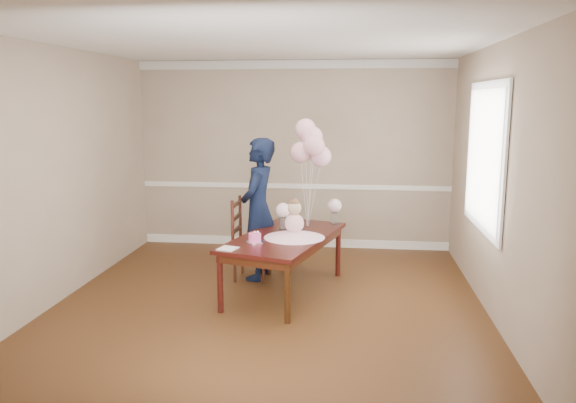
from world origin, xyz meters
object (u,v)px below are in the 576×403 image
Objects in this scene: birthday_cake at (255,237)px; woman at (258,209)px; dining_table_top at (285,237)px; dining_chair_seat at (252,244)px.

woman is at bearing 97.02° from birthday_cake.
dining_table_top is 0.66m from woman.
woman is (-0.38, 0.50, 0.21)m from dining_table_top.
woman reaches higher than birthday_cake.
dining_table_top is 4.13× the size of dining_chair_seat.
birthday_cake is at bearing 15.20° from woman.
dining_table_top is 1.03× the size of woman.
birthday_cake is 0.85m from dining_chair_seat.
birthday_cake is at bearing -74.21° from dining_chair_seat.
birthday_cake is 0.85m from woman.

